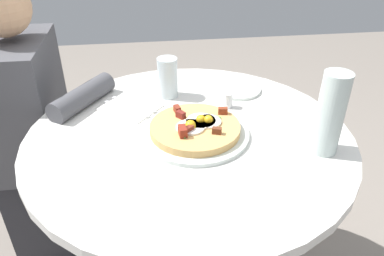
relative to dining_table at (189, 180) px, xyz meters
The scene contains 11 objects.
dining_table is the anchor object (origin of this frame).
person_seated 0.67m from the dining_table, 56.54° to the left, with size 0.47×0.47×1.14m.
pizza_plate 0.19m from the dining_table, 134.02° to the right, with size 0.31×0.31×0.01m, color silver.
breakfast_pizza 0.21m from the dining_table, 131.35° to the right, with size 0.26×0.26×0.05m.
bread_plate 0.37m from the dining_table, 39.08° to the right, with size 0.16×0.16×0.01m, color silver.
napkin 0.30m from the dining_table, 44.92° to the left, with size 0.17×0.14×0.00m, color white.
fork 0.31m from the dining_table, 40.73° to the left, with size 0.18×0.01×0.01m, color silver.
knife 0.31m from the dining_table, 49.17° to the left, with size 0.18×0.01×0.01m, color silver.
water_glass 0.35m from the dining_table, ahead, with size 0.07×0.07×0.14m, color silver.
water_bottle 0.48m from the dining_table, 111.20° to the right, with size 0.07×0.07×0.23m, color silver.
salt_shaker 0.29m from the dining_table, 46.69° to the right, with size 0.03×0.03×0.05m, color white.
Camera 1 is at (-0.92, 0.11, 1.35)m, focal length 35.27 mm.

